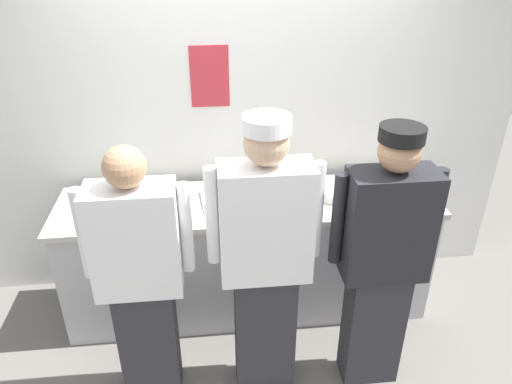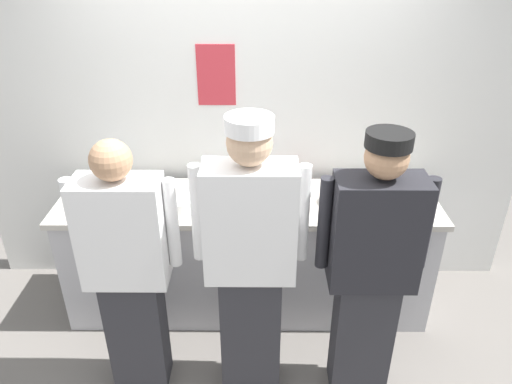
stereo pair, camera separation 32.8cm
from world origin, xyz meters
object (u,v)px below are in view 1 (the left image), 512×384
(ramekin_green_sauce, at_px, (305,190))
(squeeze_bottle_primary, at_px, (290,174))
(chef_far_right, at_px, (383,258))
(chefs_knife, at_px, (136,214))
(mixing_bowl_steel, at_px, (105,195))
(sheet_tray, at_px, (241,198))
(chef_center, at_px, (265,258))
(plate_stack_front, at_px, (336,195))
(chef_near_left, at_px, (140,276))
(ramekin_orange_sauce, at_px, (362,185))
(ramekin_red_sauce, at_px, (393,188))
(plate_stack_rear, at_px, (182,208))

(ramekin_green_sauce, bearing_deg, squeeze_bottle_primary, 122.34)
(chef_far_right, xyz_separation_m, chefs_knife, (-1.44, 0.62, 0.01))
(mixing_bowl_steel, distance_m, sheet_tray, 0.92)
(chef_center, bearing_deg, squeeze_bottle_primary, 72.02)
(plate_stack_front, xyz_separation_m, squeeze_bottle_primary, (-0.28, 0.23, 0.05))
(chef_far_right, relative_size, squeeze_bottle_primary, 9.56)
(chef_center, xyz_separation_m, ramekin_green_sauce, (0.38, 0.78, -0.01))
(chef_near_left, xyz_separation_m, plate_stack_front, (1.26, 0.66, 0.08))
(ramekin_green_sauce, bearing_deg, chef_far_right, -70.14)
(mixing_bowl_steel, relative_size, squeeze_bottle_primary, 1.78)
(chef_center, xyz_separation_m, ramekin_orange_sauce, (0.80, 0.80, -0.01))
(chef_near_left, height_order, mixing_bowl_steel, chef_near_left)
(plate_stack_front, xyz_separation_m, ramekin_red_sauce, (0.43, 0.07, -0.01))
(squeeze_bottle_primary, relative_size, ramekin_orange_sauce, 1.62)
(plate_stack_front, bearing_deg, ramekin_red_sauce, 9.24)
(chef_near_left, relative_size, ramekin_green_sauce, 16.94)
(ramekin_green_sauce, xyz_separation_m, chefs_knife, (-1.15, -0.18, -0.02))
(chef_far_right, bearing_deg, squeeze_bottle_primary, 111.73)
(plate_stack_rear, relative_size, chefs_knife, 0.80)
(ramekin_green_sauce, height_order, ramekin_orange_sauce, same)
(plate_stack_rear, distance_m, ramekin_green_sauce, 0.87)
(chef_center, distance_m, chefs_knife, 0.98)
(squeeze_bottle_primary, height_order, chefs_knife, squeeze_bottle_primary)
(mixing_bowl_steel, height_order, ramekin_orange_sauce, mixing_bowl_steel)
(plate_stack_front, relative_size, ramekin_green_sauce, 2.14)
(plate_stack_rear, xyz_separation_m, ramekin_orange_sauce, (1.27, 0.21, -0.02))
(plate_stack_rear, bearing_deg, chef_far_right, -28.31)
(mixing_bowl_steel, height_order, sheet_tray, mixing_bowl_steel)
(chef_center, xyz_separation_m, sheet_tray, (-0.08, 0.73, -0.02))
(ramekin_red_sauce, xyz_separation_m, ramekin_orange_sauce, (-0.21, 0.06, 0.00))
(plate_stack_rear, height_order, sheet_tray, plate_stack_rear)
(chef_near_left, xyz_separation_m, chefs_knife, (-0.08, 0.59, 0.05))
(chef_far_right, distance_m, chefs_knife, 1.57)
(ramekin_red_sauce, distance_m, chefs_knife, 1.78)
(chef_near_left, bearing_deg, chefs_knife, 97.95)
(chef_near_left, height_order, chef_center, chef_center)
(chef_near_left, relative_size, ramekin_orange_sauce, 15.01)
(plate_stack_rear, height_order, mixing_bowl_steel, mixing_bowl_steel)
(plate_stack_rear, xyz_separation_m, ramekin_red_sauce, (1.47, 0.16, -0.02))
(chef_near_left, bearing_deg, mixing_bowl_steel, 111.11)
(plate_stack_rear, relative_size, ramekin_red_sauce, 2.49)
(squeeze_bottle_primary, relative_size, ramekin_red_sauce, 2.02)
(chefs_knife, bearing_deg, chef_near_left, -82.05)
(chef_near_left, distance_m, ramekin_green_sauce, 1.32)
(sheet_tray, relative_size, ramekin_orange_sauce, 4.90)
(plate_stack_rear, bearing_deg, chef_near_left, -110.79)
(chef_near_left, bearing_deg, sheet_tray, 49.51)
(ramekin_green_sauce, bearing_deg, chef_center, -115.71)
(chef_center, height_order, ramekin_orange_sauce, chef_center)
(chef_near_left, xyz_separation_m, ramekin_red_sauce, (1.69, 0.73, 0.07))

